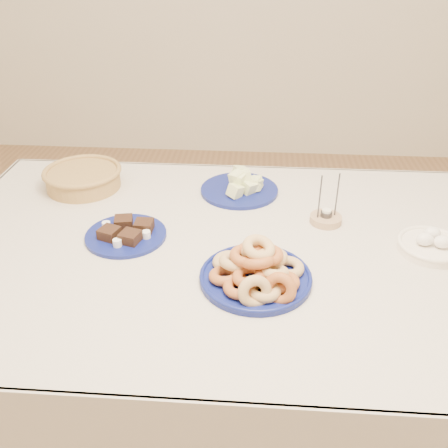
{
  "coord_description": "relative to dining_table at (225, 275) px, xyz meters",
  "views": [
    {
      "loc": [
        0.08,
        -1.19,
        1.53
      ],
      "look_at": [
        0.0,
        -0.05,
        0.85
      ],
      "focal_mm": 40.0,
      "sensor_mm": 36.0,
      "label": 1
    }
  ],
  "objects": [
    {
      "name": "ground",
      "position": [
        0.0,
        0.0,
        -0.64
      ],
      "size": [
        5.0,
        5.0,
        0.0
      ],
      "primitive_type": "plane",
      "color": "#916744",
      "rests_on": "ground"
    },
    {
      "name": "dining_table",
      "position": [
        0.0,
        0.0,
        0.0
      ],
      "size": [
        1.71,
        1.11,
        0.75
      ],
      "color": "brown",
      "rests_on": "ground"
    },
    {
      "name": "donut_platter",
      "position": [
        0.09,
        -0.17,
        0.14
      ],
      "size": [
        0.33,
        0.33,
        0.13
      ],
      "rotation": [
        0.0,
        0.0,
        0.13
      ],
      "color": "navy",
      "rests_on": "dining_table"
    },
    {
      "name": "melon_plate",
      "position": [
        0.03,
        0.34,
        0.13
      ],
      "size": [
        0.35,
        0.35,
        0.09
      ],
      "rotation": [
        0.0,
        0.0,
        0.43
      ],
      "color": "navy",
      "rests_on": "dining_table"
    },
    {
      "name": "brownie_plate",
      "position": [
        -0.29,
        0.02,
        0.12
      ],
      "size": [
        0.26,
        0.26,
        0.04
      ],
      "rotation": [
        0.0,
        0.0,
        -0.11
      ],
      "color": "navy",
      "rests_on": "dining_table"
    },
    {
      "name": "wicker_basket",
      "position": [
        -0.52,
        0.33,
        0.14
      ],
      "size": [
        0.29,
        0.29,
        0.07
      ],
      "rotation": [
        0.0,
        0.0,
        -0.08
      ],
      "color": "olive",
      "rests_on": "dining_table"
    },
    {
      "name": "candle_holder",
      "position": [
        0.3,
        0.15,
        0.12
      ],
      "size": [
        0.12,
        0.12,
        0.16
      ],
      "rotation": [
        0.0,
        0.0,
        0.32
      ],
      "color": "tan",
      "rests_on": "dining_table"
    },
    {
      "name": "egg_bowl",
      "position": [
        0.58,
        0.01,
        0.13
      ],
      "size": [
        0.19,
        0.19,
        0.06
      ],
      "rotation": [
        0.0,
        0.0,
        0.0
      ],
      "color": "white",
      "rests_on": "dining_table"
    }
  ]
}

